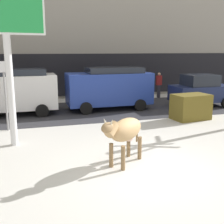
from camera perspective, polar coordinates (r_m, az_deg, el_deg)
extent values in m
plane|color=silver|center=(8.15, 6.11, -11.22)|extent=(120.00, 120.00, 0.00)
cube|color=#333338|center=(15.50, -5.10, 0.27)|extent=(60.00, 5.60, 0.01)
cube|color=gray|center=(22.59, -9.29, 20.53)|extent=(44.00, 6.00, 13.00)
cube|color=black|center=(19.41, -7.66, 7.43)|extent=(43.12, 0.10, 2.80)
ellipsoid|color=tan|center=(8.15, 2.88, -3.53)|extent=(1.45, 1.37, 0.64)
cylinder|color=olive|center=(7.87, 2.25, -9.26)|extent=(0.12, 0.12, 0.70)
cylinder|color=olive|center=(8.06, -0.16, -8.71)|extent=(0.12, 0.12, 0.70)
cylinder|color=olive|center=(8.67, 5.60, -7.22)|extent=(0.12, 0.12, 0.70)
cylinder|color=olive|center=(8.85, 3.34, -6.78)|extent=(0.12, 0.12, 0.70)
cylinder|color=tan|center=(7.48, -0.01, -3.53)|extent=(0.53, 0.51, 0.44)
ellipsoid|color=olive|center=(7.28, -0.95, -3.17)|extent=(0.49, 0.47, 0.28)
cone|color=beige|center=(7.21, -0.06, -2.00)|extent=(0.12, 0.13, 0.15)
cone|color=beige|center=(7.33, -1.50, -1.77)|extent=(0.12, 0.13, 0.15)
cylinder|color=olive|center=(8.78, 5.06, -4.10)|extent=(0.06, 0.06, 0.60)
ellipsoid|color=beige|center=(8.38, 3.46, -5.22)|extent=(0.37, 0.36, 0.20)
cylinder|color=silver|center=(10.12, -19.75, 3.99)|extent=(0.24, 0.24, 3.80)
cube|color=silver|center=(10.13, -20.95, 19.56)|extent=(2.51, 0.69, 1.82)
cube|color=green|center=(10.10, -20.96, 19.58)|extent=(2.38, 0.63, 1.70)
cube|color=white|center=(15.17, -19.92, 3.78)|extent=(4.61, 1.93, 1.70)
cube|color=#1E232D|center=(15.05, -19.06, 7.62)|extent=(3.01, 1.69, 0.30)
cylinder|color=black|center=(16.23, -14.27, 1.62)|extent=(0.64, 0.22, 0.64)
cylinder|color=black|center=(14.37, -13.91, 0.27)|extent=(0.64, 0.22, 0.64)
cube|color=#233D9E|center=(15.69, -0.63, 4.79)|extent=(4.61, 1.93, 1.70)
cube|color=#1E232D|center=(15.67, 0.42, 8.45)|extent=(3.01, 1.69, 0.30)
cylinder|color=black|center=(17.17, 3.30, 2.56)|extent=(0.64, 0.22, 0.64)
cylinder|color=black|center=(15.43, 5.70, 1.39)|extent=(0.64, 0.22, 0.64)
cylinder|color=black|center=(16.41, -6.57, 2.04)|extent=(0.64, 0.22, 0.64)
cylinder|color=black|center=(14.57, -5.25, 0.75)|extent=(0.64, 0.22, 0.64)
cube|color=#19234C|center=(17.41, 17.54, 3.64)|extent=(3.51, 1.72, 0.90)
cube|color=#1E232D|center=(17.23, 17.29, 6.16)|extent=(1.81, 1.51, 0.64)
cylinder|color=black|center=(18.81, 18.89, 2.78)|extent=(0.64, 0.22, 0.64)
cylinder|color=black|center=(17.60, 12.82, 2.51)|extent=(0.64, 0.22, 0.64)
cylinder|color=black|center=(16.16, 15.76, 1.49)|extent=(0.64, 0.22, 0.64)
cylinder|color=#282833|center=(19.94, 9.37, 4.14)|extent=(0.24, 0.24, 0.88)
cube|color=maroon|center=(19.84, 9.45, 6.32)|extent=(0.36, 0.22, 0.64)
sphere|color=tan|center=(19.80, 9.49, 7.55)|extent=(0.20, 0.20, 0.20)
cube|color=brown|center=(13.97, 15.58, 1.01)|extent=(1.82, 1.30, 1.20)
cylinder|color=gray|center=(12.22, -20.57, 1.94)|extent=(0.08, 0.08, 2.40)
cube|color=silver|center=(12.07, -21.08, 8.49)|extent=(0.44, 0.04, 0.44)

